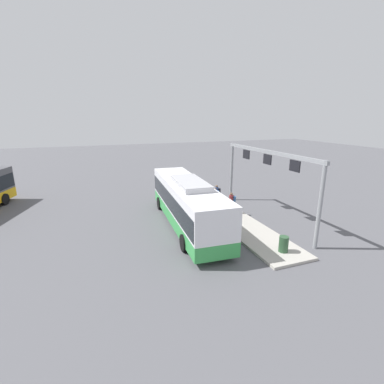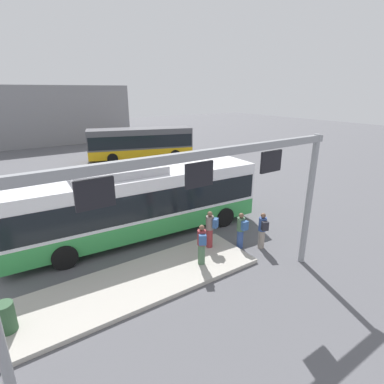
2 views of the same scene
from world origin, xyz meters
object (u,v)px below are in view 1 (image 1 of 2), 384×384
object	(u,v)px
person_boarding	(215,197)
person_waiting_near	(217,194)
bus_main	(187,201)
person_waiting_far	(215,200)
person_waiting_mid	(231,202)
trash_bin	(284,244)

from	to	relation	value
person_boarding	person_waiting_near	world-z (taller)	same
bus_main	person_waiting_near	size ratio (longest dim) A/B	7.12
person_waiting_far	person_waiting_near	bearing A→B (deg)	-152.61
bus_main	person_waiting_mid	size ratio (longest dim) A/B	7.12
person_waiting_near	person_waiting_far	distance (m)	2.31
person_boarding	person_waiting_far	size ratio (longest dim) A/B	1.00
bus_main	person_waiting_far	distance (m)	3.64
bus_main	person_boarding	size ratio (longest dim) A/B	7.12
person_boarding	person_waiting_mid	size ratio (longest dim) A/B	1.00
trash_bin	person_boarding	bearing A→B (deg)	0.09
person_waiting_near	person_waiting_far	size ratio (longest dim) A/B	1.00
person_waiting_mid	person_boarding	bearing A→B (deg)	-54.80
person_boarding	person_waiting_far	xyz separation A→B (m)	(-1.23, 0.60, 0.16)
person_waiting_near	trash_bin	distance (m)	9.76
person_boarding	trash_bin	bearing A→B (deg)	92.83
bus_main	person_waiting_far	xyz separation A→B (m)	(1.86, -3.03, -0.76)
person_waiting_mid	trash_bin	xyz separation A→B (m)	(-6.63, 0.28, -0.44)
bus_main	trash_bin	bearing A→B (deg)	-144.56
trash_bin	bus_main	bearing A→B (deg)	31.88
person_boarding	person_waiting_mid	bearing A→B (deg)	99.92
person_waiting_near	person_boarding	bearing A→B (deg)	79.91
trash_bin	person_waiting_far	bearing A→B (deg)	4.57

